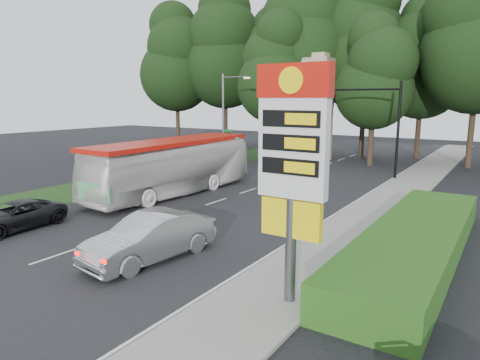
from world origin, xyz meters
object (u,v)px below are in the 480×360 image
Objects in this scene: streetlight_signs at (225,116)px; sedan_silver at (150,237)px; transit_bus at (173,167)px; gas_station_pylon at (293,153)px; suv_charcoal at (13,216)px; traffic_signal_mast at (381,116)px; monument at (316,107)px.

sedan_silver is at bearing -62.43° from streetlight_signs.
streetlight_signs is at bearing 110.92° from transit_bus.
streetlight_signs is (-16.19, 20.01, -0.01)m from gas_station_pylon.
suv_charcoal is at bearing -93.81° from transit_bus.
traffic_signal_mast is 24.97m from suv_charcoal.
monument is (4.99, 7.99, 0.67)m from streetlight_signs.
transit_bus is at bearing 80.94° from suv_charcoal.
streetlight_signs is 20.87m from suv_charcoal.
monument is 28.49m from sedan_silver.
gas_station_pylon is 30.17m from monument.
gas_station_pylon is 6.92m from sedan_silver.
traffic_signal_mast is at bearing 57.35° from transit_bus.
traffic_signal_mast reaches higher than transit_bus.
traffic_signal_mast is 9.76m from monument.
streetlight_signs is at bearing -171.08° from traffic_signal_mast.
streetlight_signs is 1.52× the size of sedan_silver.
monument is 19.15m from transit_bus.
streetlight_signs is 22.49m from sedan_silver.
traffic_signal_mast reaches higher than suv_charcoal.
suv_charcoal is (-1.15, -9.59, -1.07)m from transit_bus.
gas_station_pylon reaches higher than sedan_silver.
traffic_signal_mast is at bearing 8.92° from streetlight_signs.
gas_station_pylon is 1.30× the size of sedan_silver.
gas_station_pylon is at bearing -68.20° from monument.
gas_station_pylon reaches higher than transit_bus.
traffic_signal_mast is at bearing -38.00° from monument.
traffic_signal_mast is 1.37× the size of sedan_silver.
gas_station_pylon is at bearing -32.95° from transit_bus.
streetlight_signs is at bearing 128.96° from gas_station_pylon.
sedan_silver is (10.28, -19.68, -3.57)m from streetlight_signs.
traffic_signal_mast is (-3.52, 22.00, 0.22)m from gas_station_pylon.
monument is (-7.68, 6.00, 0.43)m from traffic_signal_mast.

